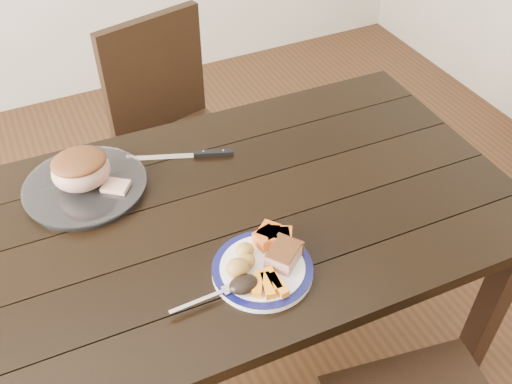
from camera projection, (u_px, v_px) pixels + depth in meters
name	position (u px, v px, depth m)	size (l,w,h in m)	color
ground	(234.00, 359.00, 2.05)	(4.00, 4.00, 0.00)	#472B16
dining_table	(227.00, 233.00, 1.61)	(1.63, 0.95, 0.75)	black
chair_far	(175.00, 126.00, 2.22)	(0.51, 0.52, 0.93)	black
dinner_plate	(262.00, 270.00, 1.38)	(0.25, 0.25, 0.02)	white
plate_rim	(262.00, 268.00, 1.38)	(0.25, 0.25, 0.02)	#0D0E44
serving_platter	(86.00, 187.00, 1.60)	(0.33, 0.33, 0.02)	white
pork_slice	(284.00, 255.00, 1.37)	(0.08, 0.07, 0.04)	tan
roasted_potatoes	(242.00, 261.00, 1.36)	(0.09, 0.09, 0.05)	gold
carrot_batons	(269.00, 284.00, 1.32)	(0.08, 0.09, 0.02)	orange
pumpkin_wedges	(273.00, 237.00, 1.42)	(0.10, 0.09, 0.04)	orange
dark_mushroom	(244.00, 284.00, 1.31)	(0.07, 0.05, 0.03)	black
fork	(211.00, 296.00, 1.31)	(0.18, 0.03, 0.00)	silver
roast_joint	(81.00, 171.00, 1.56)	(0.16, 0.14, 0.11)	tan
cut_slice	(116.00, 187.00, 1.58)	(0.07, 0.06, 0.02)	tan
carving_knife	(200.00, 154.00, 1.72)	(0.31, 0.13, 0.01)	silver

